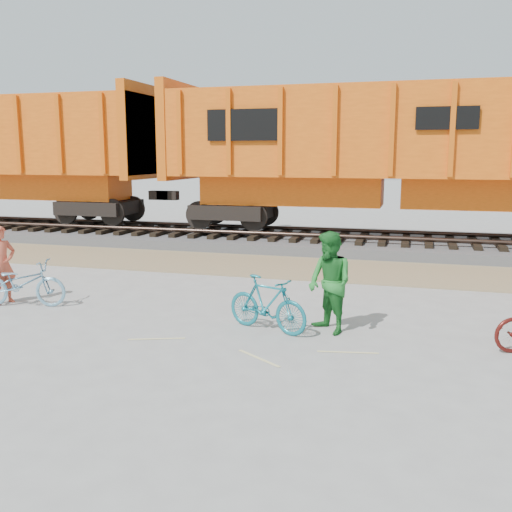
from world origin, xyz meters
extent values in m
plane|color=#9E9E99|center=(0.00, 0.00, 0.00)|extent=(120.00, 120.00, 0.00)
cube|color=#957E5C|center=(0.00, 5.50, 0.01)|extent=(120.00, 3.00, 0.02)
cube|color=slate|center=(0.00, 9.00, 0.15)|extent=(120.00, 4.00, 0.30)
cube|color=black|center=(-6.50, 9.00, 0.36)|extent=(0.22, 2.60, 0.12)
cube|color=black|center=(0.00, 9.00, 0.36)|extent=(0.22, 2.60, 0.12)
cylinder|color=#382821|center=(0.00, 8.28, 0.48)|extent=(120.00, 0.12, 0.12)
cylinder|color=#382821|center=(0.00, 9.72, 0.48)|extent=(120.00, 0.12, 0.12)
cube|color=#CF550C|center=(-6.02, 9.00, 3.64)|extent=(0.30, 3.06, 3.10)
cube|color=black|center=(2.13, 9.00, 0.94)|extent=(11.20, 2.20, 0.80)
cube|color=orange|center=(2.13, 9.00, 1.79)|extent=(11.76, 1.65, 0.90)
cube|color=orange|center=(2.13, 9.00, 3.54)|extent=(14.00, 3.00, 2.60)
cube|color=#CF550C|center=(-4.72, 9.00, 3.64)|extent=(0.30, 3.06, 3.10)
cube|color=black|center=(-2.07, 7.42, 3.74)|extent=(2.20, 0.04, 0.90)
imported|color=#73A7C3|center=(-4.37, 0.35, 0.45)|extent=(1.81, 0.98, 0.90)
imported|color=#146F7D|center=(0.58, 0.11, 0.46)|extent=(1.59, 0.96, 0.92)
imported|color=#CD5238|center=(-4.87, 0.45, 0.77)|extent=(0.55, 0.66, 1.54)
imported|color=#1E7128|center=(1.58, 0.31, 0.84)|extent=(1.02, 1.02, 1.67)
camera|label=1|loc=(2.89, -8.71, 2.88)|focal=40.00mm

